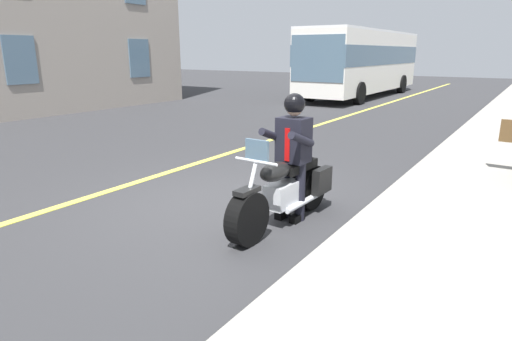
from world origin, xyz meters
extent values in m
plane|color=#333335|center=(0.00, 0.00, 0.00)|extent=(80.00, 80.00, 0.00)
cube|color=#E5DB4C|center=(0.00, -2.00, 0.01)|extent=(60.00, 0.16, 0.01)
cylinder|color=black|center=(0.95, 1.11, 0.33)|extent=(0.67, 0.23, 0.66)
cylinder|color=black|center=(-0.60, 1.18, 0.33)|extent=(0.67, 0.23, 0.66)
cube|color=silver|center=(0.15, 1.15, 0.42)|extent=(0.57, 0.30, 0.32)
ellipsoid|color=black|center=(0.35, 1.14, 0.78)|extent=(0.57, 0.30, 0.24)
cube|color=black|center=(-0.20, 1.16, 0.74)|extent=(0.71, 0.31, 0.12)
cube|color=black|center=(-0.54, 1.39, 0.48)|extent=(0.40, 0.14, 0.36)
cube|color=black|center=(-0.56, 0.95, 0.48)|extent=(0.40, 0.14, 0.36)
cylinder|color=silver|center=(0.93, 1.11, 0.60)|extent=(0.35, 0.06, 0.76)
cylinder|color=silver|center=(0.77, 1.12, 1.00)|extent=(0.06, 0.60, 0.04)
cube|color=black|center=(0.95, 1.11, 0.68)|extent=(0.37, 0.17, 0.06)
cylinder|color=silver|center=(-0.14, 1.32, 0.26)|extent=(0.90, 0.12, 0.08)
cube|color=slate|center=(0.75, 1.12, 1.12)|extent=(0.05, 0.32, 0.28)
cylinder|color=black|center=(-0.09, 1.28, 0.42)|extent=(0.14, 0.14, 0.84)
cube|color=black|center=(-0.03, 1.27, 0.05)|extent=(0.26, 0.12, 0.10)
cylinder|color=black|center=(-0.10, 1.04, 0.42)|extent=(0.14, 0.14, 0.84)
cube|color=black|center=(-0.04, 1.03, 0.05)|extent=(0.26, 0.12, 0.10)
cube|color=black|center=(-0.10, 1.16, 1.12)|extent=(0.34, 0.41, 0.60)
cube|color=red|center=(0.06, 1.15, 1.08)|extent=(0.03, 0.07, 0.44)
cylinder|color=black|center=(0.09, 1.37, 1.18)|extent=(0.55, 0.12, 0.28)
cylinder|color=black|center=(0.07, 0.93, 1.18)|extent=(0.55, 0.12, 0.28)
sphere|color=tan|center=(-0.10, 1.16, 1.55)|extent=(0.22, 0.22, 0.22)
sphere|color=black|center=(-0.10, 1.16, 1.60)|extent=(0.28, 0.28, 0.28)
cube|color=white|center=(-17.34, -4.15, 1.77)|extent=(11.00, 2.50, 2.85)
cube|color=slate|center=(-17.34, -4.15, 2.10)|extent=(11.04, 2.52, 0.90)
cube|color=slate|center=(-11.84, -4.15, 2.00)|extent=(0.06, 2.40, 1.90)
cube|color=white|center=(-17.34, -4.15, 3.25)|extent=(11.00, 2.50, 0.10)
cylinder|color=black|center=(-13.74, -2.95, 0.50)|extent=(1.00, 0.30, 1.00)
cylinder|color=black|center=(-13.74, -5.35, 0.50)|extent=(1.00, 0.30, 1.00)
cylinder|color=black|center=(-20.54, -2.95, 0.50)|extent=(1.00, 0.30, 1.00)
cylinder|color=black|center=(-20.54, -5.35, 0.50)|extent=(1.00, 0.30, 1.00)
cube|color=slate|center=(-8.44, -10.97, 2.00)|extent=(1.10, 0.06, 1.60)
cube|color=slate|center=(-3.23, -10.97, 2.00)|extent=(1.10, 0.06, 1.60)
camera|label=1|loc=(4.94, 3.86, 2.25)|focal=30.37mm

